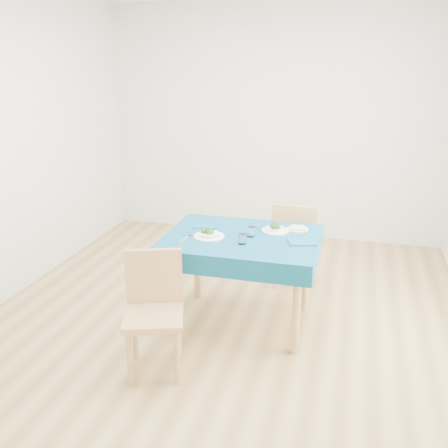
% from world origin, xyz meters
% --- Properties ---
extents(room_shell, '(4.02, 4.52, 2.73)m').
position_xyz_m(room_shell, '(0.00, 0.00, 1.35)').
color(room_shell, olive).
rests_on(room_shell, ground).
extents(table, '(1.20, 0.91, 0.76)m').
position_xyz_m(table, '(0.15, 0.00, 0.38)').
color(table, navy).
rests_on(table, ground).
extents(chair_near, '(0.51, 0.54, 0.99)m').
position_xyz_m(chair_near, '(-0.27, -0.82, 0.49)').
color(chair_near, '#AE8451').
rests_on(chair_near, ground).
extents(chair_far, '(0.44, 0.47, 1.02)m').
position_xyz_m(chair_far, '(0.49, 0.84, 0.51)').
color(chair_far, '#AE8451').
rests_on(chair_far, ground).
extents(bowl_near, '(0.24, 0.24, 0.07)m').
position_xyz_m(bowl_near, '(-0.10, -0.08, 0.79)').
color(bowl_near, white).
rests_on(bowl_near, table).
extents(bowl_far, '(0.22, 0.22, 0.07)m').
position_xyz_m(bowl_far, '(0.38, 0.19, 0.79)').
color(bowl_far, white).
rests_on(bowl_far, table).
extents(fork_near, '(0.05, 0.19, 0.00)m').
position_xyz_m(fork_near, '(-0.27, -0.17, 0.76)').
color(fork_near, silver).
rests_on(fork_near, table).
extents(knife_near, '(0.05, 0.19, 0.00)m').
position_xyz_m(knife_near, '(0.00, -0.15, 0.76)').
color(knife_near, silver).
rests_on(knife_near, table).
extents(fork_far, '(0.05, 0.17, 0.00)m').
position_xyz_m(fork_far, '(0.19, 0.16, 0.76)').
color(fork_far, silver).
rests_on(fork_far, table).
extents(knife_far, '(0.03, 0.22, 0.00)m').
position_xyz_m(knife_far, '(0.64, 0.03, 0.76)').
color(knife_far, silver).
rests_on(knife_far, table).
extents(napkin_near, '(0.21, 0.16, 0.01)m').
position_xyz_m(napkin_near, '(-0.21, 0.16, 0.76)').
color(napkin_near, navy).
rests_on(napkin_near, table).
extents(napkin_far, '(0.24, 0.20, 0.01)m').
position_xyz_m(napkin_far, '(0.62, -0.02, 0.76)').
color(napkin_far, navy).
rests_on(napkin_far, table).
extents(tumbler_center, '(0.06, 0.06, 0.08)m').
position_xyz_m(tumbler_center, '(0.21, 0.02, 0.80)').
color(tumbler_center, white).
rests_on(tumbler_center, table).
extents(tumbler_side, '(0.06, 0.06, 0.08)m').
position_xyz_m(tumbler_side, '(0.18, -0.16, 0.80)').
color(tumbler_side, white).
rests_on(tumbler_side, table).
extents(side_plate, '(0.18, 0.18, 0.01)m').
position_xyz_m(side_plate, '(0.55, 0.28, 0.76)').
color(side_plate, '#DAE06D').
rests_on(side_plate, table).
extents(bread_slice, '(0.12, 0.12, 0.02)m').
position_xyz_m(bread_slice, '(0.55, 0.28, 0.78)').
color(bread_slice, beige).
rests_on(bread_slice, side_plate).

